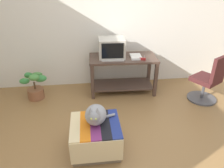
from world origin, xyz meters
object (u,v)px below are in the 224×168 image
object	(u,v)px
potted_plant	(35,87)
stapler	(143,59)
cat	(96,115)
ottoman_with_blanket	(96,137)
book	(136,57)
tv_monitor	(112,48)
desk	(123,68)
keyboard	(113,59)
office_chair	(208,82)

from	to	relation	value
potted_plant	stapler	distance (m)	2.02
cat	potted_plant	world-z (taller)	cat
potted_plant	ottoman_with_blanket	bearing A→B (deg)	-54.28
book	tv_monitor	bearing A→B (deg)	170.94
tv_monitor	cat	bearing A→B (deg)	-101.88
tv_monitor	cat	distance (m)	1.64
desk	potted_plant	size ratio (longest dim) A/B	2.29
potted_plant	desk	bearing A→B (deg)	3.84
book	cat	bearing A→B (deg)	-116.50
desk	book	bearing A→B (deg)	-10.91
book	potted_plant	bearing A→B (deg)	-175.44
keyboard	book	bearing A→B (deg)	13.84
ottoman_with_blanket	potted_plant	world-z (taller)	potted_plant
stapler	book	bearing A→B (deg)	48.34
tv_monitor	book	distance (m)	0.47
desk	cat	xyz separation A→B (m)	(-0.59, -1.52, 0.06)
tv_monitor	ottoman_with_blanket	distance (m)	1.77
ottoman_with_blanket	cat	size ratio (longest dim) A/B	1.50
ottoman_with_blanket	stapler	distance (m)	1.72
book	office_chair	world-z (taller)	office_chair
tv_monitor	keyboard	world-z (taller)	tv_monitor
cat	book	bearing A→B (deg)	70.12
keyboard	cat	world-z (taller)	keyboard
keyboard	book	distance (m)	0.45
keyboard	book	xyz separation A→B (m)	(0.44, 0.07, 0.01)
desk	cat	distance (m)	1.63
tv_monitor	ottoman_with_blanket	bearing A→B (deg)	-102.08
keyboard	ottoman_with_blanket	size ratio (longest dim) A/B	0.64
desk	keyboard	xyz separation A→B (m)	(-0.21, -0.13, 0.24)
ottoman_with_blanket	keyboard	bearing A→B (deg)	74.40
potted_plant	stapler	xyz separation A→B (m)	(1.96, -0.08, 0.49)
desk	book	size ratio (longest dim) A/B	4.42
cat	office_chair	distance (m)	2.26
potted_plant	keyboard	bearing A→B (deg)	-0.69
tv_monitor	book	world-z (taller)	tv_monitor
keyboard	potted_plant	size ratio (longest dim) A/B	0.72
ottoman_with_blanket	office_chair	xyz separation A→B (m)	(2.05, 1.00, 0.18)
desk	cat	size ratio (longest dim) A/B	3.03
office_chair	potted_plant	bearing A→B (deg)	-38.58
desk	potted_plant	bearing A→B (deg)	-174.17
tv_monitor	potted_plant	distance (m)	1.57
book	ottoman_with_blanket	bearing A→B (deg)	-116.44
cat	tv_monitor	bearing A→B (deg)	85.56
tv_monitor	ottoman_with_blanket	size ratio (longest dim) A/B	0.77
keyboard	stapler	distance (m)	0.54
office_chair	book	bearing A→B (deg)	-52.63
desk	tv_monitor	size ratio (longest dim) A/B	2.62
ottoman_with_blanket	office_chair	distance (m)	2.29
ottoman_with_blanket	cat	bearing A→B (deg)	64.60
book	cat	xyz separation A→B (m)	(-0.82, -1.46, -0.19)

